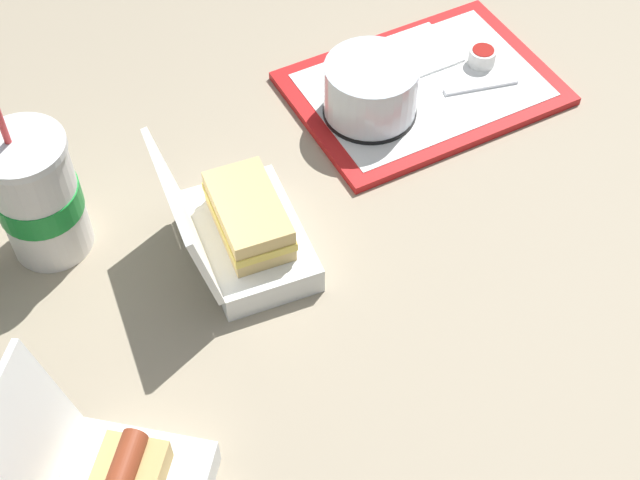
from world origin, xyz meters
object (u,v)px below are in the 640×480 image
at_px(plastic_fork, 481,86).
at_px(soda_cup_left, 38,196).
at_px(clamshell_sandwich_corner, 243,230).
at_px(ketchup_cup, 482,56).
at_px(cake_container, 371,91).
at_px(food_tray, 423,88).

height_order(plastic_fork, soda_cup_left, soda_cup_left).
xyz_separation_m(plastic_fork, clamshell_sandwich_corner, (0.43, 0.04, 0.03)).
height_order(ketchup_cup, plastic_fork, ketchup_cup).
bearing_deg(cake_container, clamshell_sandwich_corner, 19.52).
xyz_separation_m(food_tray, cake_container, (0.10, -0.00, 0.05)).
relative_size(plastic_fork, clamshell_sandwich_corner, 0.50).
bearing_deg(plastic_fork, clamshell_sandwich_corner, 27.66).
bearing_deg(plastic_fork, food_tray, -18.49).
bearing_deg(ketchup_cup, plastic_fork, 46.68).
distance_m(food_tray, clamshell_sandwich_corner, 0.38).
bearing_deg(clamshell_sandwich_corner, cake_container, -160.48).
bearing_deg(soda_cup_left, food_tray, 173.97).
bearing_deg(food_tray, ketchup_cup, 171.84).
bearing_deg(plastic_fork, ketchup_cup, -111.23).
relative_size(plastic_fork, soda_cup_left, 0.47).
bearing_deg(ketchup_cup, clamshell_sandwich_corner, 9.85).
bearing_deg(ketchup_cup, food_tray, -8.16).
bearing_deg(soda_cup_left, plastic_fork, 169.69).
bearing_deg(food_tray, soda_cup_left, -6.03).
bearing_deg(clamshell_sandwich_corner, food_tray, -165.46).
height_order(ketchup_cup, soda_cup_left, soda_cup_left).
bearing_deg(cake_container, ketchup_cup, 175.71).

